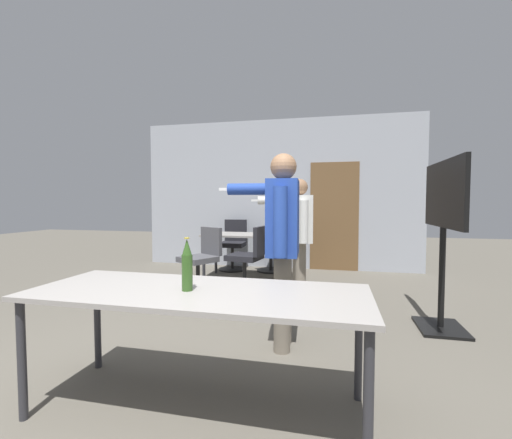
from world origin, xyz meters
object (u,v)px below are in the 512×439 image
at_px(person_center_tall, 298,228).
at_px(office_chair_side_rolled, 233,246).
at_px(person_left_plaid, 282,232).
at_px(office_chair_far_left, 249,260).
at_px(office_chair_near_pushed, 202,261).
at_px(tv_screen, 444,221).
at_px(beer_bottle, 187,266).
at_px(office_chair_mid_tucked, 273,250).

bearing_deg(person_center_tall, office_chair_side_rolled, 21.70).
height_order(person_left_plaid, office_chair_far_left, person_left_plaid).
relative_size(office_chair_near_pushed, office_chair_side_rolled, 0.96).
bearing_deg(tv_screen, office_chair_far_left, -115.68).
distance_m(office_chair_far_left, beer_bottle, 3.00).
height_order(office_chair_far_left, beer_bottle, beer_bottle).
height_order(person_center_tall, beer_bottle, person_center_tall).
bearing_deg(office_chair_mid_tucked, person_left_plaid, -125.78).
relative_size(office_chair_mid_tucked, office_chair_near_pushed, 0.99).
bearing_deg(person_left_plaid, office_chair_mid_tucked, 7.44).
bearing_deg(person_center_tall, office_chair_mid_tucked, 3.45).
relative_size(tv_screen, office_chair_far_left, 1.82).
bearing_deg(person_left_plaid, beer_bottle, 154.38).
relative_size(tv_screen, office_chair_near_pushed, 1.88).
bearing_deg(person_center_tall, tv_screen, -131.91).
height_order(tv_screen, beer_bottle, tv_screen).
distance_m(office_chair_near_pushed, office_chair_side_rolled, 1.51).
relative_size(tv_screen, office_chair_mid_tucked, 1.89).
bearing_deg(beer_bottle, office_chair_far_left, 96.70).
height_order(tv_screen, office_chair_side_rolled, tv_screen).
relative_size(tv_screen, beer_bottle, 5.23).
bearing_deg(office_chair_far_left, tv_screen, -106.22).
xyz_separation_m(person_center_tall, office_chair_side_rolled, (-1.43, 1.79, -0.50)).
bearing_deg(office_chair_near_pushed, beer_bottle, 140.35).
height_order(person_left_plaid, person_center_tall, person_left_plaid).
relative_size(person_left_plaid, office_chair_near_pushed, 1.89).
distance_m(person_left_plaid, office_chair_near_pushed, 2.39).
bearing_deg(tv_screen, person_center_tall, -115.06).
height_order(tv_screen, office_chair_mid_tucked, tv_screen).
height_order(person_center_tall, office_chair_far_left, person_center_tall).
bearing_deg(office_chair_far_left, person_left_plaid, -148.37).
distance_m(tv_screen, person_left_plaid, 1.72).
height_order(person_left_plaid, office_chair_side_rolled, person_left_plaid).
bearing_deg(tv_screen, person_left_plaid, -62.86).
bearing_deg(office_chair_mid_tucked, tv_screen, -95.37).
bearing_deg(tv_screen, beer_bottle, -46.66).
bearing_deg(beer_bottle, person_center_tall, 80.74).
xyz_separation_m(office_chair_near_pushed, beer_bottle, (1.05, -2.84, 0.49)).
distance_m(office_chair_far_left, office_chair_near_pushed, 0.71).
relative_size(person_center_tall, beer_bottle, 4.88).
distance_m(tv_screen, office_chair_near_pushed, 3.24).
xyz_separation_m(person_left_plaid, office_chair_side_rolled, (-1.44, 3.29, -0.58)).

